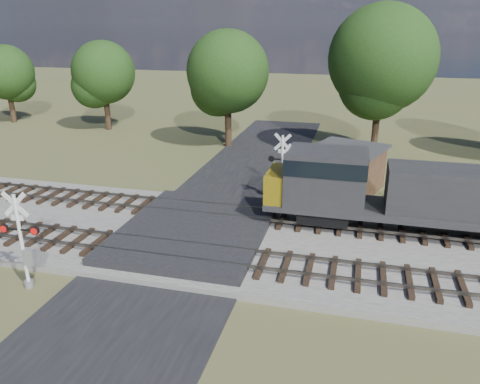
# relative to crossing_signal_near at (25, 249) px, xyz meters

# --- Properties ---
(ground) EXTENTS (160.00, 160.00, 0.00)m
(ground) POSITION_rel_crossing_signal_near_xyz_m (4.88, 5.63, -1.72)
(ground) COLOR #4C552D
(ground) RESTS_ON ground
(ballast_bed) EXTENTS (140.00, 10.00, 0.30)m
(ballast_bed) POSITION_rel_crossing_signal_near_xyz_m (14.88, 6.13, -1.57)
(ballast_bed) COLOR gray
(ballast_bed) RESTS_ON ground
(road) EXTENTS (7.00, 60.00, 0.08)m
(road) POSITION_rel_crossing_signal_near_xyz_m (4.88, 5.63, -1.68)
(road) COLOR black
(road) RESTS_ON ground
(crossing_panel) EXTENTS (7.00, 9.00, 0.62)m
(crossing_panel) POSITION_rel_crossing_signal_near_xyz_m (4.88, 6.13, -1.41)
(crossing_panel) COLOR #262628
(crossing_panel) RESTS_ON ground
(track_near) EXTENTS (140.00, 2.60, 0.33)m
(track_near) POSITION_rel_crossing_signal_near_xyz_m (8.00, 3.63, -1.31)
(track_near) COLOR black
(track_near) RESTS_ON ballast_bed
(track_far) EXTENTS (140.00, 2.60, 0.33)m
(track_far) POSITION_rel_crossing_signal_near_xyz_m (8.00, 8.63, -1.31)
(track_far) COLOR black
(track_far) RESTS_ON ballast_bed
(crossing_signal_near) EXTENTS (1.67, 0.37, 4.15)m
(crossing_signal_near) POSITION_rel_crossing_signal_near_xyz_m (0.00, 0.00, 0.00)
(crossing_signal_near) COLOR silver
(crossing_signal_near) RESTS_ON ground
(crossing_signal_far) EXTENTS (1.67, 0.36, 4.14)m
(crossing_signal_far) POSITION_rel_crossing_signal_near_xyz_m (8.09, 12.33, -0.00)
(crossing_signal_far) COLOR silver
(crossing_signal_far) RESTS_ON ground
(equipment_shed) EXTENTS (5.29, 5.29, 2.83)m
(equipment_shed) POSITION_rel_crossing_signal_near_xyz_m (11.88, 15.35, -0.29)
(equipment_shed) COLOR #3F251B
(equipment_shed) RESTS_ON ground
(treeline) EXTENTS (81.51, 11.12, 11.65)m
(treeline) POSITION_rel_crossing_signal_near_xyz_m (20.14, 25.24, 5.03)
(treeline) COLOR black
(treeline) RESTS_ON ground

